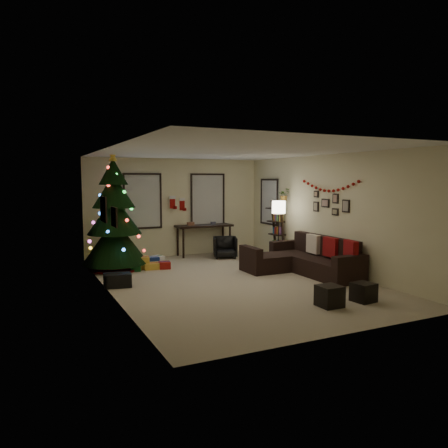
{
  "coord_description": "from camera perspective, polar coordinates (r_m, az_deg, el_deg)",
  "views": [
    {
      "loc": [
        -4.04,
        -8.04,
        2.12
      ],
      "look_at": [
        0.1,
        0.6,
        1.15
      ],
      "focal_mm": 35.05,
      "sensor_mm": 36.0,
      "label": 1
    }
  ],
  "objects": [
    {
      "name": "presents",
      "position": [
        10.76,
        -11.07,
        -5.06
      ],
      "size": [
        1.5,
        1.06,
        0.3
      ],
      "rotation": [
        0.0,
        0.0,
        0.36
      ],
      "color": "navy",
      "rests_on": "floor"
    },
    {
      "name": "pillow_cream",
      "position": [
        10.42,
        11.58,
        -2.56
      ],
      "size": [
        0.15,
        0.44,
        0.43
      ],
      "primitive_type": "cube",
      "rotation": [
        0.0,
        0.0,
        -0.06
      ],
      "color": "beige",
      "rests_on": "sofa"
    },
    {
      "name": "ceiling",
      "position": [
        9.01,
        1.09,
        9.47
      ],
      "size": [
        7.0,
        7.0,
        0.0
      ],
      "primitive_type": "plane",
      "rotation": [
        3.14,
        0.0,
        0.0
      ],
      "color": "white",
      "rests_on": "floor"
    },
    {
      "name": "floor",
      "position": [
        9.24,
        1.06,
        -7.48
      ],
      "size": [
        7.0,
        7.0,
        0.0
      ],
      "primitive_type": "plane",
      "color": "#B9A98C",
      "rests_on": "ground"
    },
    {
      "name": "window_right_wall",
      "position": [
        12.44,
        5.98,
        2.9
      ],
      "size": [
        0.06,
        0.9,
        1.3
      ],
      "color": "#728CB2",
      "rests_on": "wall_right"
    },
    {
      "name": "pillow_red_b",
      "position": [
        9.93,
        13.76,
        -2.95
      ],
      "size": [
        0.12,
        0.43,
        0.43
      ],
      "primitive_type": "cube",
      "rotation": [
        0.0,
        0.0,
        -0.01
      ],
      "color": "maroon",
      "rests_on": "sofa"
    },
    {
      "name": "art_map",
      "position": [
        8.88,
        -15.45,
        1.86
      ],
      "size": [
        0.04,
        0.6,
        0.5
      ],
      "color": "black",
      "rests_on": "wall_left"
    },
    {
      "name": "wall_back",
      "position": [
        12.25,
        -6.3,
        2.15
      ],
      "size": [
        5.0,
        0.0,
        5.0
      ],
      "primitive_type": "plane",
      "rotation": [
        1.57,
        0.0,
        0.0
      ],
      "color": "beige",
      "rests_on": "floor"
    },
    {
      "name": "stocking_left",
      "position": [
        12.05,
        -6.7,
        2.85
      ],
      "size": [
        0.2,
        0.05,
        0.36
      ],
      "color": "#990F0C",
      "rests_on": "wall_back"
    },
    {
      "name": "storage_bin",
      "position": [
        9.0,
        -13.74,
        -7.13
      ],
      "size": [
        0.59,
        0.44,
        0.27
      ],
      "primitive_type": "cube",
      "rotation": [
        0.0,
        0.0,
        -0.15
      ],
      "color": "black",
      "rests_on": "floor"
    },
    {
      "name": "ottoman_near",
      "position": [
        7.64,
        13.6,
        -9.12
      ],
      "size": [
        0.38,
        0.38,
        0.36
      ],
      "primitive_type": "cube",
      "rotation": [
        0.0,
        0.0,
        -0.01
      ],
      "color": "black",
      "rests_on": "floor"
    },
    {
      "name": "garland",
      "position": [
        10.29,
        13.53,
        4.87
      ],
      "size": [
        0.08,
        1.9,
        0.3
      ],
      "primitive_type": null,
      "color": "#A5140C",
      "rests_on": "wall_right"
    },
    {
      "name": "desk",
      "position": [
        12.3,
        -2.63,
        -0.56
      ],
      "size": [
        1.6,
        0.57,
        0.86
      ],
      "color": "black",
      "rests_on": "floor"
    },
    {
      "name": "potted_plant",
      "position": [
        11.52,
        7.83,
        4.04
      ],
      "size": [
        0.44,
        0.4,
        0.43
      ],
      "primitive_type": "imported",
      "rotation": [
        0.0,
        0.0,
        0.17
      ],
      "color": "#4C4C4C",
      "rests_on": "bookshelf"
    },
    {
      "name": "wall_left",
      "position": [
        8.22,
        -14.7,
        0.21
      ],
      "size": [
        0.0,
        7.0,
        7.0
      ],
      "primitive_type": "plane",
      "rotation": [
        1.57,
        0.0,
        1.57
      ],
      "color": "beige",
      "rests_on": "floor"
    },
    {
      "name": "gallery",
      "position": [
        10.31,
        13.69,
        2.57
      ],
      "size": [
        0.03,
        1.25,
        0.54
      ],
      "color": "black",
      "rests_on": "wall_right"
    },
    {
      "name": "sofa",
      "position": [
        10.18,
        10.35,
        -4.77
      ],
      "size": [
        1.76,
        2.57,
        0.84
      ],
      "color": "black",
      "rests_on": "floor"
    },
    {
      "name": "bookshelf",
      "position": [
        11.83,
        6.99,
        -0.83
      ],
      "size": [
        0.3,
        0.47,
        1.58
      ],
      "color": "black",
      "rests_on": "floor"
    },
    {
      "name": "ottoman_far",
      "position": [
        8.1,
        17.73,
        -8.47
      ],
      "size": [
        0.38,
        0.38,
        0.33
      ],
      "primitive_type": "cube",
      "rotation": [
        0.0,
        0.0,
        0.1
      ],
      "color": "black",
      "rests_on": "floor"
    },
    {
      "name": "desk_chair",
      "position": [
        11.92,
        0.15,
        -3.03
      ],
      "size": [
        0.73,
        0.71,
        0.59
      ],
      "primitive_type": "imported",
      "rotation": [
        0.0,
        0.0,
        -0.38
      ],
      "color": "black",
      "rests_on": "floor"
    },
    {
      "name": "window_back_right",
      "position": [
        12.56,
        -2.17,
        3.18
      ],
      "size": [
        1.05,
        0.06,
        1.5
      ],
      "color": "#728CB2",
      "rests_on": "wall_back"
    },
    {
      "name": "wall_front",
      "position": [
        6.12,
        15.95,
        -1.68
      ],
      "size": [
        5.0,
        0.0,
        5.0
      ],
      "primitive_type": "plane",
      "rotation": [
        -1.57,
        0.0,
        0.0
      ],
      "color": "beige",
      "rests_on": "floor"
    },
    {
      "name": "window_back_left",
      "position": [
        11.93,
        -10.58,
        2.95
      ],
      "size": [
        1.05,
        0.06,
        1.5
      ],
      "color": "#728CB2",
      "rests_on": "wall_back"
    },
    {
      "name": "pillow_red_a",
      "position": [
        9.46,
        16.2,
        -3.45
      ],
      "size": [
        0.24,
        0.47,
        0.45
      ],
      "primitive_type": "cube",
      "rotation": [
        0.0,
        0.0,
        -0.27
      ],
      "color": "maroon",
      "rests_on": "sofa"
    },
    {
      "name": "wall_right",
      "position": [
        10.39,
        13.49,
        1.37
      ],
      "size": [
        0.0,
        7.0,
        7.0
      ],
      "primitive_type": "plane",
      "rotation": [
        1.57,
        0.0,
        -1.57
      ],
      "color": "beige",
      "rests_on": "floor"
    },
    {
      "name": "christmas_tree",
      "position": [
        10.63,
        -14.11,
        0.55
      ],
      "size": [
        1.54,
        1.54,
        2.86
      ],
      "rotation": [
        0.0,
        0.0,
        -0.15
      ],
      "color": "black",
      "rests_on": "floor"
    },
    {
      "name": "stocking_right",
      "position": [
        12.3,
        -5.46,
        2.61
      ],
      "size": [
        0.2,
        0.05,
        0.36
      ],
      "color": "#990F0C",
      "rests_on": "wall_back"
    },
    {
      "name": "art_abstract",
      "position": [
        7.9,
        -14.14,
        0.9
      ],
      "size": [
        0.04,
        0.45,
        0.35
      ],
      "color": "black",
      "rests_on": "wall_left"
    },
    {
      "name": "floor_lamp",
      "position": [
        11.1,
        7.14,
        1.66
      ],
      "size": [
        0.34,
        0.34,
        1.59
      ],
      "rotation": [
        0.0,
        0.0,
        0.1
      ],
      "color": "black",
      "rests_on": "floor"
    }
  ]
}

